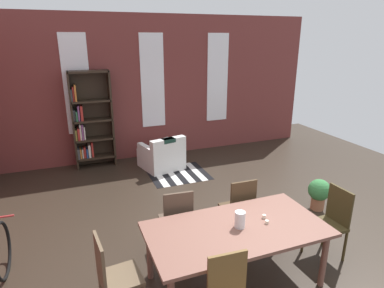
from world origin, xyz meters
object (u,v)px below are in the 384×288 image
(dining_table, at_px, (236,233))
(bookshelf_tall, at_px, (90,122))
(vase_on_table, at_px, (240,220))
(potted_plant_by_shelf, at_px, (319,192))
(dining_chair_far_right, at_px, (239,207))
(dining_chair_head_right, at_px, (331,221))
(dining_chair_head_left, at_px, (113,275))
(dining_chair_far_left, at_px, (177,220))
(armchair_white, at_px, (162,156))

(dining_table, height_order, bookshelf_tall, bookshelf_tall)
(vase_on_table, height_order, potted_plant_by_shelf, vase_on_table)
(dining_chair_far_right, height_order, dining_chair_head_right, same)
(vase_on_table, xyz_separation_m, dining_chair_head_left, (-1.42, -0.01, -0.31))
(dining_chair_head_right, distance_m, bookshelf_tall, 5.16)
(dining_chair_far_right, height_order, dining_chair_far_left, same)
(dining_chair_head_left, bearing_deg, dining_chair_head_right, 0.20)
(bookshelf_tall, bearing_deg, dining_table, -74.69)
(dining_chair_head_right, relative_size, armchair_white, 0.98)
(dining_chair_head_right, height_order, potted_plant_by_shelf, dining_chair_head_right)
(dining_table, bearing_deg, armchair_white, 86.93)
(armchair_white, bearing_deg, vase_on_table, -92.53)
(dining_table, relative_size, bookshelf_tall, 0.96)
(dining_chair_head_left, xyz_separation_m, potted_plant_by_shelf, (3.52, 1.03, -0.21))
(dining_chair_head_left, relative_size, potted_plant_by_shelf, 1.79)
(dining_chair_head_left, bearing_deg, bookshelf_tall, 87.73)
(dining_chair_far_left, bearing_deg, potted_plant_by_shelf, 6.10)
(dining_table, xyz_separation_m, bookshelf_tall, (-1.21, 4.43, 0.36))
(dining_table, xyz_separation_m, dining_chair_head_right, (1.39, 0.00, -0.15))
(dining_chair_head_right, relative_size, dining_chair_head_left, 1.00)
(vase_on_table, distance_m, potted_plant_by_shelf, 2.39)
(dining_chair_head_left, relative_size, bookshelf_tall, 0.45)
(vase_on_table, xyz_separation_m, dining_chair_far_right, (0.42, 0.75, -0.31))
(dining_chair_far_right, bearing_deg, dining_chair_far_left, 179.98)
(dining_chair_head_left, distance_m, potted_plant_by_shelf, 3.67)
(dining_chair_head_left, xyz_separation_m, armchair_white, (1.59, 3.73, -0.23))
(dining_chair_head_left, height_order, potted_plant_by_shelf, dining_chair_head_left)
(dining_chair_far_left, bearing_deg, armchair_white, 77.46)
(dining_chair_head_left, xyz_separation_m, bookshelf_tall, (0.18, 4.43, 0.51))
(bookshelf_tall, relative_size, armchair_white, 2.18)
(vase_on_table, xyz_separation_m, dining_chair_head_right, (1.35, 0.00, -0.31))
(vase_on_table, bearing_deg, dining_chair_far_left, 123.65)
(vase_on_table, bearing_deg, dining_table, 180.00)
(dining_chair_far_right, distance_m, armchair_white, 3.00)
(bookshelf_tall, distance_m, armchair_white, 1.74)
(bookshelf_tall, bearing_deg, dining_chair_far_left, -78.49)
(vase_on_table, relative_size, dining_chair_far_left, 0.20)
(vase_on_table, bearing_deg, dining_chair_head_left, -179.72)
(dining_chair_head_right, xyz_separation_m, bookshelf_tall, (-2.60, 4.42, 0.51))
(dining_table, relative_size, vase_on_table, 10.59)
(dining_table, distance_m, dining_chair_far_right, 0.89)
(dining_chair_head_right, xyz_separation_m, armchair_white, (-1.19, 3.72, -0.23))
(dining_table, bearing_deg, vase_on_table, -0.00)
(vase_on_table, distance_m, dining_chair_head_left, 1.46)
(vase_on_table, xyz_separation_m, bookshelf_tall, (-1.25, 4.43, 0.20))
(dining_chair_far_right, xyz_separation_m, dining_chair_far_left, (-0.92, 0.00, 0.00))
(dining_chair_head_left, bearing_deg, potted_plant_by_shelf, 16.36)
(dining_chair_head_right, xyz_separation_m, potted_plant_by_shelf, (0.74, 1.02, -0.21))
(dining_chair_head_right, distance_m, dining_chair_far_left, 1.99)
(dining_chair_far_left, bearing_deg, dining_chair_head_left, -140.74)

